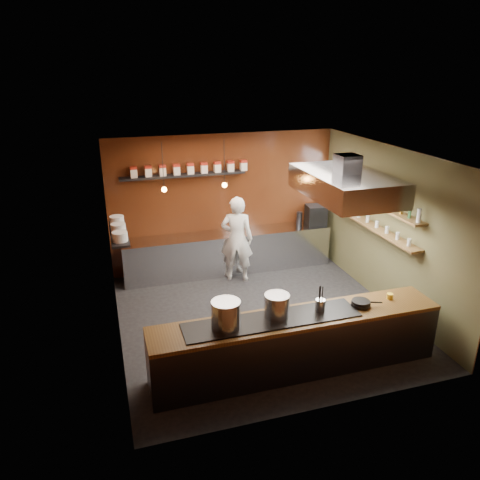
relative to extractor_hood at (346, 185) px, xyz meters
name	(u,v)px	position (x,y,z in m)	size (l,w,h in m)	color
floor	(261,318)	(-1.30, 0.40, -2.51)	(5.00, 5.00, 0.00)	black
back_wall	(224,202)	(-1.30, 2.90, -1.01)	(5.00, 5.00, 0.00)	black
left_wall	(112,258)	(-3.80, 0.40, -1.01)	(5.00, 5.00, 0.00)	black
right_wall	(388,227)	(1.20, 0.40, -1.01)	(5.00, 5.00, 0.00)	brown
ceiling	(264,154)	(-1.30, 0.40, 0.49)	(5.00, 5.00, 0.00)	silver
window_pane	(343,185)	(1.15, 2.10, -0.61)	(1.00, 1.00, 0.00)	white
prep_counter	(229,252)	(-1.30, 2.57, -2.06)	(4.60, 0.65, 0.90)	silver
pass_counter	(296,343)	(-1.30, -1.20, -2.04)	(4.40, 0.72, 0.94)	#38383D
tin_shelf	(183,175)	(-2.20, 2.76, -0.31)	(2.60, 0.26, 0.04)	black
plate_shelf	(119,233)	(-3.64, 1.40, -0.96)	(0.30, 1.40, 0.04)	black
bottle_shelf_upper	(374,202)	(1.04, 0.70, -0.59)	(0.26, 2.80, 0.04)	brown
bottle_shelf_lower	(372,226)	(1.04, 0.70, -1.06)	(0.26, 2.80, 0.04)	brown
extractor_hood	(346,185)	(0.00, 0.00, 0.00)	(1.20, 2.00, 0.72)	#38383D
pendant_left	(164,187)	(-2.70, 2.10, -0.35)	(0.10, 0.10, 0.95)	black
pendant_right	(225,183)	(-1.50, 2.10, -0.35)	(0.10, 0.10, 0.95)	black
storage_tins	(190,169)	(-2.05, 2.76, -0.17)	(2.43, 0.13, 0.22)	beige
plate_stacks	(118,228)	(-3.64, 1.40, -0.86)	(0.26, 1.16, 0.16)	silver
bottles	(375,195)	(1.04, 0.70, -0.45)	(0.06, 2.66, 0.24)	silver
wine_glasses	(372,222)	(1.04, 0.70, -0.97)	(0.07, 2.37, 0.13)	silver
stockpot_large	(226,314)	(-2.39, -1.21, -1.37)	(0.41, 0.41, 0.40)	silver
stockpot_small	(277,305)	(-1.61, -1.13, -1.39)	(0.37, 0.37, 0.34)	silver
utensil_crock	(320,305)	(-0.94, -1.18, -1.47)	(0.15, 0.15, 0.19)	#AFB2B6
frying_pan	(361,303)	(-0.27, -1.20, -1.53)	(0.45, 0.30, 0.07)	black
butter_jar	(390,296)	(0.29, -1.12, -1.54)	(0.10, 0.10, 0.09)	yellow
espresso_machine	(316,215)	(0.80, 2.61, -1.39)	(0.43, 0.41, 0.43)	black
chef	(237,239)	(-1.25, 2.10, -1.58)	(0.67, 0.44, 1.84)	white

